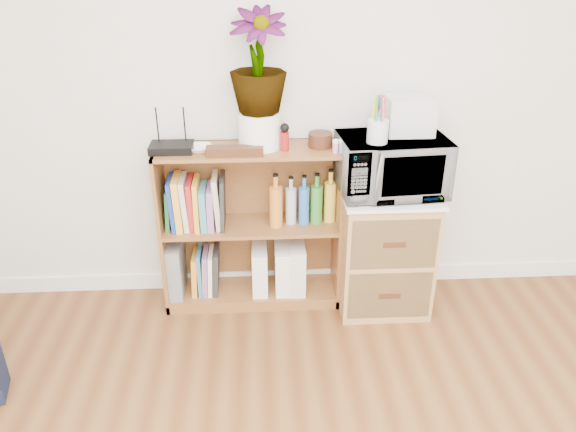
{
  "coord_description": "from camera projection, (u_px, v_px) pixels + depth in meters",
  "views": [
    {
      "loc": [
        -0.3,
        -0.71,
        1.96
      ],
      "look_at": [
        -0.15,
        1.95,
        0.62
      ],
      "focal_mm": 35.0,
      "sensor_mm": 36.0,
      "label": 1
    }
  ],
  "objects": [
    {
      "name": "magazine_holder_left",
      "position": [
        260.0,
        269.0,
        3.29
      ],
      "size": [
        0.09,
        0.22,
        0.28
      ],
      "primitive_type": "cube",
      "color": "white",
      "rests_on": "bookshelf"
    },
    {
      "name": "paint_jars",
      "position": [
        342.0,
        148.0,
        2.89
      ],
      "size": [
        0.1,
        0.04,
        0.05
      ],
      "primitive_type": "cube",
      "color": "pink",
      "rests_on": "bookshelf"
    },
    {
      "name": "magazine_holder_right",
      "position": [
        297.0,
        266.0,
        3.29
      ],
      "size": [
        0.09,
        0.23,
        0.29
      ],
      "primitive_type": "cube",
      "color": "silver",
      "rests_on": "bookshelf"
    },
    {
      "name": "wooden_bowl",
      "position": [
        320.0,
        140.0,
        2.97
      ],
      "size": [
        0.13,
        0.13,
        0.07
      ],
      "primitive_type": "cylinder",
      "color": "#3B1F10",
      "rests_on": "bookshelf"
    },
    {
      "name": "plant_pot",
      "position": [
        259.0,
        130.0,
        2.94
      ],
      "size": [
        0.22,
        0.22,
        0.19
      ],
      "primitive_type": "cylinder",
      "color": "white",
      "rests_on": "bookshelf"
    },
    {
      "name": "wicker_unit",
      "position": [
        383.0,
        250.0,
        3.2
      ],
      "size": [
        0.5,
        0.45,
        0.7
      ],
      "primitive_type": "cube",
      "color": "#9E7542",
      "rests_on": "ground"
    },
    {
      "name": "potted_plant",
      "position": [
        258.0,
        61.0,
        2.78
      ],
      "size": [
        0.29,
        0.29,
        0.52
      ],
      "primitive_type": "imported",
      "color": "#3E752F",
      "rests_on": "plant_pot"
    },
    {
      "name": "kokeshi_doll",
      "position": [
        285.0,
        141.0,
        2.91
      ],
      "size": [
        0.04,
        0.04,
        0.1
      ],
      "primitive_type": "cylinder",
      "color": "maroon",
      "rests_on": "bookshelf"
    },
    {
      "name": "bookshelf",
      "position": [
        251.0,
        228.0,
        3.17
      ],
      "size": [
        1.0,
        0.3,
        0.95
      ],
      "primitive_type": "cube",
      "color": "brown",
      "rests_on": "ground"
    },
    {
      "name": "lower_books",
      "position": [
        206.0,
        271.0,
        3.28
      ],
      "size": [
        0.17,
        0.19,
        0.27
      ],
      "color": "orange",
      "rests_on": "bookshelf"
    },
    {
      "name": "magazine_holder_mid",
      "position": [
        283.0,
        268.0,
        3.29
      ],
      "size": [
        0.09,
        0.22,
        0.28
      ],
      "primitive_type": "cube",
      "color": "white",
      "rests_on": "bookshelf"
    },
    {
      "name": "liquor_bottles",
      "position": [
        303.0,
        199.0,
        3.11
      ],
      "size": [
        0.38,
        0.07,
        0.3
      ],
      "color": "orange",
      "rests_on": "bookshelf"
    },
    {
      "name": "cookbooks",
      "position": [
        196.0,
        203.0,
        3.09
      ],
      "size": [
        0.33,
        0.2,
        0.3
      ],
      "color": "#1B6832",
      "rests_on": "bookshelf"
    },
    {
      "name": "microwave",
      "position": [
        391.0,
        165.0,
        2.96
      ],
      "size": [
        0.58,
        0.42,
        0.31
      ],
      "primitive_type": "imported",
      "rotation": [
        0.0,
        0.0,
        0.08
      ],
      "color": "white",
      "rests_on": "wicker_unit"
    },
    {
      "name": "file_box",
      "position": [
        175.0,
        267.0,
        3.26
      ],
      "size": [
        0.1,
        0.26,
        0.32
      ],
      "primitive_type": "cube",
      "color": "slate",
      "rests_on": "bookshelf"
    },
    {
      "name": "router",
      "position": [
        172.0,
        148.0,
        2.91
      ],
      "size": [
        0.22,
        0.15,
        0.04
      ],
      "primitive_type": "cube",
      "color": "black",
      "rests_on": "bookshelf"
    },
    {
      "name": "small_appliance",
      "position": [
        409.0,
        115.0,
        2.91
      ],
      "size": [
        0.24,
        0.2,
        0.19
      ],
      "primitive_type": "cube",
      "color": "silver",
      "rests_on": "microwave"
    },
    {
      "name": "trinket_box",
      "position": [
        235.0,
        151.0,
        2.86
      ],
      "size": [
        0.29,
        0.07,
        0.05
      ],
      "primitive_type": "cube",
      "color": "#34200E",
      "rests_on": "bookshelf"
    },
    {
      "name": "pen_cup",
      "position": [
        378.0,
        131.0,
        2.8
      ],
      "size": [
        0.1,
        0.1,
        0.12
      ],
      "primitive_type": "cylinder",
      "color": "white",
      "rests_on": "microwave"
    },
    {
      "name": "skirting_board",
      "position": [
        309.0,
        276.0,
        3.51
      ],
      "size": [
        4.0,
        0.02,
        0.1
      ],
      "primitive_type": "cube",
      "color": "white",
      "rests_on": "ground"
    },
    {
      "name": "white_bowl",
      "position": [
        199.0,
        148.0,
        2.91
      ],
      "size": [
        0.13,
        0.13,
        0.03
      ],
      "primitive_type": "imported",
      "color": "white",
      "rests_on": "bookshelf"
    }
  ]
}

